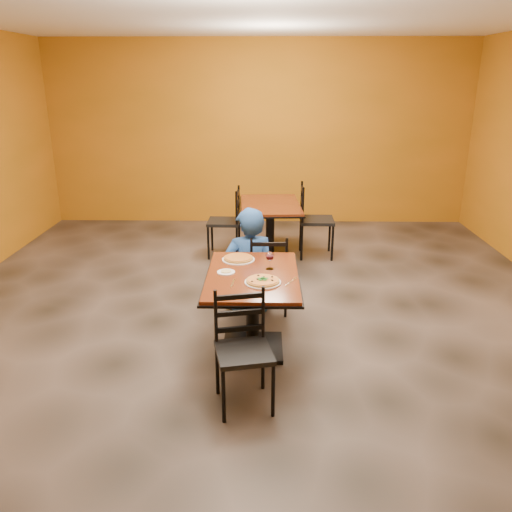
{
  "coord_description": "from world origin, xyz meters",
  "views": [
    {
      "loc": [
        0.11,
        -4.71,
        2.39
      ],
      "look_at": [
        0.03,
        -0.3,
        0.85
      ],
      "focal_mm": 35.95,
      "sensor_mm": 36.0,
      "label": 1
    }
  ],
  "objects_px": {
    "chair_second_right": "(317,221)",
    "plate_main": "(263,282)",
    "table_second": "(270,217)",
    "pizza_far": "(238,258)",
    "chair_main_far": "(268,272)",
    "plate_far": "(238,260)",
    "chair_main_near": "(244,353)",
    "diner": "(249,259)",
    "wine_glass": "(270,260)",
    "pizza_main": "(263,280)",
    "table_main": "(253,294)",
    "side_plate": "(226,272)",
    "chair_second_left": "(224,222)"
  },
  "relations": [
    {
      "from": "chair_main_near",
      "to": "plate_main",
      "type": "height_order",
      "value": "chair_main_near"
    },
    {
      "from": "plate_main",
      "to": "pizza_main",
      "type": "relative_size",
      "value": 1.09
    },
    {
      "from": "pizza_far",
      "to": "diner",
      "type": "bearing_deg",
      "value": 81.26
    },
    {
      "from": "chair_main_near",
      "to": "chair_main_far",
      "type": "relative_size",
      "value": 1.03
    },
    {
      "from": "chair_second_right",
      "to": "diner",
      "type": "height_order",
      "value": "diner"
    },
    {
      "from": "side_plate",
      "to": "wine_glass",
      "type": "xyz_separation_m",
      "value": [
        0.39,
        0.1,
        0.08
      ]
    },
    {
      "from": "pizza_main",
      "to": "side_plate",
      "type": "distance_m",
      "value": 0.4
    },
    {
      "from": "pizza_far",
      "to": "plate_main",
      "type": "bearing_deg",
      "value": -67.42
    },
    {
      "from": "diner",
      "to": "pizza_far",
      "type": "relative_size",
      "value": 4.04
    },
    {
      "from": "chair_main_far",
      "to": "side_plate",
      "type": "bearing_deg",
      "value": 63.72
    },
    {
      "from": "table_main",
      "to": "chair_main_near",
      "type": "bearing_deg",
      "value": -92.94
    },
    {
      "from": "table_second",
      "to": "pizza_far",
      "type": "bearing_deg",
      "value": -97.98
    },
    {
      "from": "diner",
      "to": "wine_glass",
      "type": "relative_size",
      "value": 6.29
    },
    {
      "from": "table_main",
      "to": "table_second",
      "type": "height_order",
      "value": "same"
    },
    {
      "from": "pizza_main",
      "to": "pizza_far",
      "type": "bearing_deg",
      "value": 112.58
    },
    {
      "from": "diner",
      "to": "pizza_main",
      "type": "distance_m",
      "value": 1.13
    },
    {
      "from": "chair_main_far",
      "to": "plate_far",
      "type": "relative_size",
      "value": 2.81
    },
    {
      "from": "chair_main_far",
      "to": "wine_glass",
      "type": "distance_m",
      "value": 0.83
    },
    {
      "from": "table_second",
      "to": "diner",
      "type": "xyz_separation_m",
      "value": [
        -0.24,
        -1.76,
        0.01
      ]
    },
    {
      "from": "chair_second_left",
      "to": "plate_main",
      "type": "xyz_separation_m",
      "value": [
        0.56,
        -2.87,
        0.27
      ]
    },
    {
      "from": "plate_main",
      "to": "pizza_main",
      "type": "distance_m",
      "value": 0.02
    },
    {
      "from": "diner",
      "to": "wine_glass",
      "type": "xyz_separation_m",
      "value": [
        0.21,
        -0.77,
        0.27
      ]
    },
    {
      "from": "pizza_far",
      "to": "pizza_main",
      "type": "bearing_deg",
      "value": -67.42
    },
    {
      "from": "chair_main_near",
      "to": "plate_far",
      "type": "distance_m",
      "value": 1.26
    },
    {
      "from": "table_main",
      "to": "diner",
      "type": "xyz_separation_m",
      "value": [
        -0.06,
        0.91,
        0.01
      ]
    },
    {
      "from": "chair_second_right",
      "to": "diner",
      "type": "xyz_separation_m",
      "value": [
        -0.89,
        -1.76,
        0.05
      ]
    },
    {
      "from": "table_second",
      "to": "chair_second_left",
      "type": "relative_size",
      "value": 1.31
    },
    {
      "from": "table_second",
      "to": "chair_main_near",
      "type": "distance_m",
      "value": 3.53
    },
    {
      "from": "table_second",
      "to": "chair_main_far",
      "type": "height_order",
      "value": "chair_main_far"
    },
    {
      "from": "plate_far",
      "to": "chair_second_left",
      "type": "bearing_deg",
      "value": 98.01
    },
    {
      "from": "plate_far",
      "to": "side_plate",
      "type": "distance_m",
      "value": 0.35
    },
    {
      "from": "plate_far",
      "to": "wine_glass",
      "type": "bearing_deg",
      "value": -38.42
    },
    {
      "from": "diner",
      "to": "plate_far",
      "type": "relative_size",
      "value": 3.65
    },
    {
      "from": "wine_glass",
      "to": "table_main",
      "type": "bearing_deg",
      "value": -138.97
    },
    {
      "from": "diner",
      "to": "pizza_far",
      "type": "distance_m",
      "value": 0.58
    },
    {
      "from": "chair_main_near",
      "to": "pizza_far",
      "type": "xyz_separation_m",
      "value": [
        -0.1,
        1.22,
        0.32
      ]
    },
    {
      "from": "chair_second_right",
      "to": "plate_main",
      "type": "relative_size",
      "value": 3.3
    },
    {
      "from": "table_second",
      "to": "wine_glass",
      "type": "height_order",
      "value": "wine_glass"
    },
    {
      "from": "table_second",
      "to": "pizza_main",
      "type": "relative_size",
      "value": 4.46
    },
    {
      "from": "table_main",
      "to": "side_plate",
      "type": "bearing_deg",
      "value": 172.48
    },
    {
      "from": "chair_second_right",
      "to": "plate_main",
      "type": "distance_m",
      "value": 2.97
    },
    {
      "from": "chair_main_far",
      "to": "chair_second_right",
      "type": "bearing_deg",
      "value": -112.33
    },
    {
      "from": "table_second",
      "to": "diner",
      "type": "height_order",
      "value": "diner"
    },
    {
      "from": "table_main",
      "to": "chair_second_left",
      "type": "xyz_separation_m",
      "value": [
        -0.47,
        2.67,
        -0.07
      ]
    },
    {
      "from": "pizza_main",
      "to": "chair_second_left",
      "type": "bearing_deg",
      "value": 101.04
    },
    {
      "from": "chair_main_far",
      "to": "pizza_far",
      "type": "bearing_deg",
      "value": 58.11
    },
    {
      "from": "pizza_main",
      "to": "wine_glass",
      "type": "height_order",
      "value": "wine_glass"
    },
    {
      "from": "plate_far",
      "to": "wine_glass",
      "type": "height_order",
      "value": "wine_glass"
    },
    {
      "from": "table_main",
      "to": "pizza_main",
      "type": "distance_m",
      "value": 0.31
    },
    {
      "from": "table_second",
      "to": "plate_far",
      "type": "distance_m",
      "value": 2.33
    }
  ]
}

